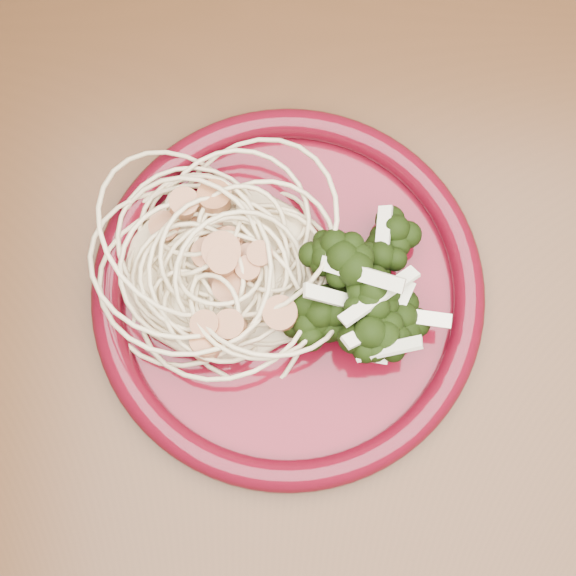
# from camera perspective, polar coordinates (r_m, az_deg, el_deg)

# --- Properties ---
(dining_table) EXTENTS (1.20, 0.80, 0.75)m
(dining_table) POSITION_cam_1_polar(r_m,az_deg,el_deg) (0.68, 6.99, -0.43)
(dining_table) COLOR #472814
(dining_table) RESTS_ON ground
(dinner_plate) EXTENTS (0.35, 0.35, 0.02)m
(dinner_plate) POSITION_cam_1_polar(r_m,az_deg,el_deg) (0.56, -0.00, -0.24)
(dinner_plate) COLOR #510813
(dinner_plate) RESTS_ON dining_table
(spaghetti_pile) EXTENTS (0.18, 0.17, 0.03)m
(spaghetti_pile) POSITION_cam_1_polar(r_m,az_deg,el_deg) (0.56, -4.54, 1.45)
(spaghetti_pile) COLOR beige
(spaghetti_pile) RESTS_ON dinner_plate
(scallop_cluster) EXTENTS (0.16, 0.16, 0.04)m
(scallop_cluster) POSITION_cam_1_polar(r_m,az_deg,el_deg) (0.52, -4.86, 2.53)
(scallop_cluster) COLOR #AA6D43
(scallop_cluster) RESTS_ON spaghetti_pile
(broccoli_pile) EXTENTS (0.13, 0.16, 0.05)m
(broccoli_pile) POSITION_cam_1_polar(r_m,az_deg,el_deg) (0.54, 5.71, -1.47)
(broccoli_pile) COLOR black
(broccoli_pile) RESTS_ON dinner_plate
(onion_garnish) EXTENTS (0.09, 0.11, 0.05)m
(onion_garnish) POSITION_cam_1_polar(r_m,az_deg,el_deg) (0.51, 6.04, -0.73)
(onion_garnish) COLOR beige
(onion_garnish) RESTS_ON broccoli_pile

